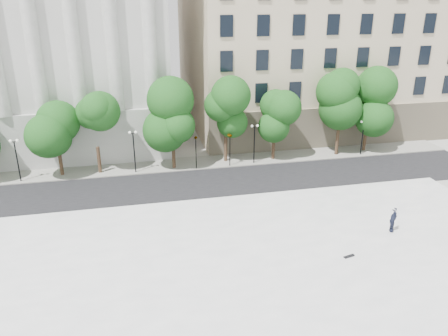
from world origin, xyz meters
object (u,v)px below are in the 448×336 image
at_px(traffic_light_east, 230,134).
at_px(skateboard, 349,256).
at_px(person_lying, 391,229).
at_px(traffic_light_west, 196,137).

relative_size(traffic_light_east, skateboard, 5.13).
xyz_separation_m(traffic_light_east, person_lying, (8.63, -17.12, -3.01)).
bearing_deg(traffic_light_east, traffic_light_west, -180.00).
distance_m(traffic_light_east, person_lying, 19.40).
distance_m(traffic_light_west, skateboard, 21.24).
xyz_separation_m(traffic_light_west, traffic_light_east, (3.66, 0.00, 0.13)).
bearing_deg(traffic_light_east, person_lying, -63.24).
bearing_deg(traffic_light_west, traffic_light_east, 0.00).
bearing_deg(traffic_light_west, skateboard, -68.95).
distance_m(traffic_light_east, skateboard, 20.25).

